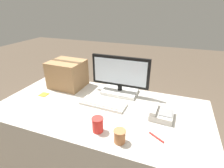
# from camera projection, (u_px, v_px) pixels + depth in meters

# --- Properties ---
(office_desk) EXTENTS (1.80, 0.90, 0.76)m
(office_desk) POSITION_uv_depth(u_px,v_px,m) (102.00, 141.00, 1.66)
(office_desk) COLOR beige
(office_desk) RESTS_ON ground_plane
(monitor) EXTENTS (0.56, 0.22, 0.37)m
(monitor) POSITION_uv_depth(u_px,v_px,m) (120.00, 78.00, 1.68)
(monitor) COLOR white
(monitor) RESTS_ON office_desk
(keyboard) EXTENTS (0.41, 0.17, 0.03)m
(keyboard) POSITION_uv_depth(u_px,v_px,m) (103.00, 103.00, 1.54)
(keyboard) COLOR beige
(keyboard) RESTS_ON office_desk
(desk_phone) EXTENTS (0.18, 0.19, 0.08)m
(desk_phone) POSITION_uv_depth(u_px,v_px,m) (161.00, 114.00, 1.36)
(desk_phone) COLOR beige
(desk_phone) RESTS_ON office_desk
(paper_cup_left) EXTENTS (0.08, 0.08, 0.11)m
(paper_cup_left) POSITION_uv_depth(u_px,v_px,m) (98.00, 125.00, 1.20)
(paper_cup_left) COLOR red
(paper_cup_left) RESTS_ON office_desk
(paper_cup_right) EXTENTS (0.08, 0.08, 0.09)m
(paper_cup_right) POSITION_uv_depth(u_px,v_px,m) (120.00, 136.00, 1.11)
(paper_cup_right) COLOR #BC7547
(paper_cup_right) RESTS_ON office_desk
(spoon) EXTENTS (0.07, 0.14, 0.00)m
(spoon) POSITION_uv_depth(u_px,v_px,m) (11.00, 114.00, 1.41)
(spoon) COLOR silver
(spoon) RESTS_ON office_desk
(cardboard_box) EXTENTS (0.35, 0.31, 0.28)m
(cardboard_box) POSITION_uv_depth(u_px,v_px,m) (67.00, 74.00, 1.83)
(cardboard_box) COLOR #9E754C
(cardboard_box) RESTS_ON office_desk
(pen_marker) EXTENTS (0.11, 0.07, 0.01)m
(pen_marker) POSITION_uv_depth(u_px,v_px,m) (156.00, 137.00, 1.16)
(pen_marker) COLOR red
(pen_marker) RESTS_ON office_desk
(sticky_note_pad) EXTENTS (0.08, 0.08, 0.01)m
(sticky_note_pad) POSITION_uv_depth(u_px,v_px,m) (44.00, 95.00, 1.71)
(sticky_note_pad) COLOR gold
(sticky_note_pad) RESTS_ON office_desk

